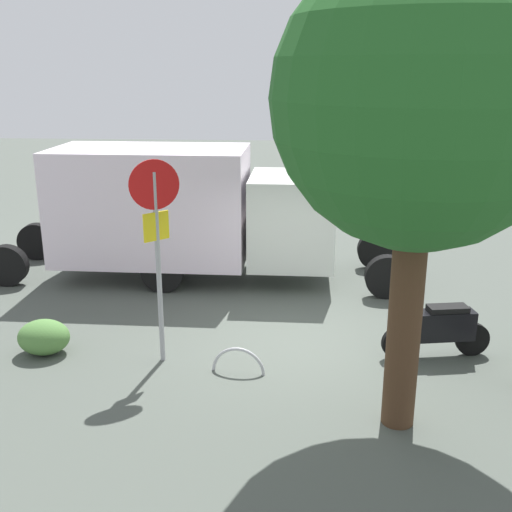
{
  "coord_description": "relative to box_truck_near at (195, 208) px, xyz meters",
  "views": [
    {
      "loc": [
        0.01,
        9.69,
        4.58
      ],
      "look_at": [
        0.7,
        -0.25,
        1.48
      ],
      "focal_mm": 42.96,
      "sensor_mm": 36.0,
      "label": 1
    }
  ],
  "objects": [
    {
      "name": "bike_rack_hoop",
      "position": [
        -1.38,
        4.43,
        -1.61
      ],
      "size": [
        0.85,
        0.17,
        0.85
      ],
      "primitive_type": "torus",
      "rotation": [
        1.57,
        0.0,
        -0.14
      ],
      "color": "#B7B7BC",
      "rests_on": "ground"
    },
    {
      "name": "shrub_near_sign",
      "position": [
        1.89,
        3.99,
        -1.31
      ],
      "size": [
        0.86,
        0.7,
        0.58
      ],
      "primitive_type": "ellipsoid",
      "color": "#4F7F3D",
      "rests_on": "ground"
    },
    {
      "name": "box_truck_near",
      "position": [
        0.0,
        0.0,
        0.0
      ],
      "size": [
        7.62,
        2.24,
        2.9
      ],
      "rotation": [
        0.0,
        0.0,
        3.13
      ],
      "color": "black",
      "rests_on": "ground"
    },
    {
      "name": "motorcycle",
      "position": [
        -4.59,
        3.66,
        -1.09
      ],
      "size": [
        1.8,
        0.63,
        1.2
      ],
      "rotation": [
        0.0,
        0.0,
        0.17
      ],
      "color": "black",
      "rests_on": "ground"
    },
    {
      "name": "stop_sign",
      "position": [
        -0.12,
        4.09,
        0.58
      ],
      "size": [
        0.71,
        0.33,
        3.27
      ],
      "color": "#9E9EA3",
      "rests_on": "ground"
    },
    {
      "name": "street_tree",
      "position": [
        -3.65,
        5.66,
        2.58
      ],
      "size": [
        3.52,
        3.52,
        5.98
      ],
      "color": "#47301E",
      "rests_on": "ground"
    },
    {
      "name": "ground_plane",
      "position": [
        -2.26,
        3.29,
        -1.61
      ],
      "size": [
        60.0,
        60.0,
        0.0
      ],
      "primitive_type": "plane",
      "color": "#4B524A"
    }
  ]
}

